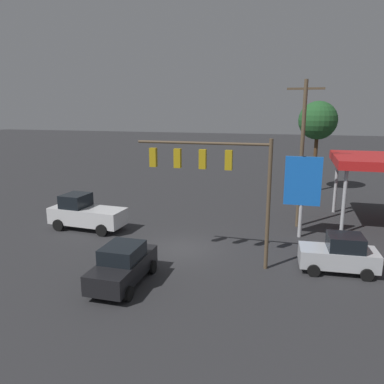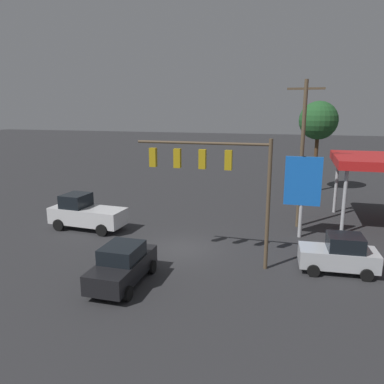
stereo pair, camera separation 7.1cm
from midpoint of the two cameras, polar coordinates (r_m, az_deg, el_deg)
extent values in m
plane|color=#2D2D30|center=(22.48, -1.28, -8.63)|extent=(200.00, 200.00, 0.00)
cylinder|color=brown|center=(19.17, 11.62, -2.12)|extent=(0.20, 0.20, 6.73)
cylinder|color=brown|center=(19.15, 1.58, 7.46)|extent=(6.92, 0.14, 0.14)
cube|color=#B79314|center=(18.96, 5.69, 4.86)|extent=(0.36, 0.28, 1.00)
sphere|color=#FF4141|center=(19.10, 5.81, 5.82)|extent=(0.22, 0.22, 0.22)
sphere|color=#392305|center=(19.14, 5.79, 4.93)|extent=(0.22, 0.22, 0.22)
sphere|color=black|center=(19.18, 5.77, 4.04)|extent=(0.22, 0.22, 0.22)
cube|color=#B79314|center=(19.23, 1.71, 5.02)|extent=(0.36, 0.28, 1.00)
sphere|color=#FF4141|center=(19.37, 1.85, 5.97)|extent=(0.22, 0.22, 0.22)
sphere|color=#392305|center=(19.41, 1.84, 5.09)|extent=(0.22, 0.22, 0.22)
sphere|color=black|center=(19.45, 1.84, 4.22)|extent=(0.22, 0.22, 0.22)
cube|color=#B79314|center=(19.59, -2.14, 5.17)|extent=(0.36, 0.28, 1.00)
sphere|color=#FF4141|center=(19.73, -1.99, 6.10)|extent=(0.22, 0.22, 0.22)
sphere|color=#392305|center=(19.77, -1.98, 5.23)|extent=(0.22, 0.22, 0.22)
sphere|color=black|center=(19.81, -1.97, 4.37)|extent=(0.22, 0.22, 0.22)
cube|color=#B79314|center=(20.04, -5.84, 5.28)|extent=(0.36, 0.28, 1.00)
sphere|color=#FF4141|center=(20.17, -5.67, 6.19)|extent=(0.22, 0.22, 0.22)
sphere|color=#392305|center=(20.21, -5.65, 5.35)|extent=(0.22, 0.22, 0.22)
sphere|color=black|center=(20.25, -5.63, 4.50)|extent=(0.22, 0.22, 0.22)
cylinder|color=brown|center=(26.48, 16.45, 5.30)|extent=(0.26, 0.26, 10.00)
cube|color=brown|center=(26.31, 17.07, 14.83)|extent=(2.40, 0.14, 0.14)
cylinder|color=#B7B7BC|center=(31.61, 21.16, 0.88)|extent=(0.24, 0.24, 4.32)
cylinder|color=#B7B7BC|center=(26.36, 22.24, -1.45)|extent=(0.24, 0.24, 4.32)
cylinder|color=#B7B7BC|center=(24.68, 16.47, -0.85)|extent=(0.24, 0.24, 5.23)
cube|color=blue|center=(24.46, 16.63, 1.59)|extent=(2.25, 0.24, 3.09)
cube|color=black|center=(24.59, 16.62, 1.65)|extent=(1.57, 0.04, 1.08)
cube|color=black|center=(18.34, -10.38, -11.34)|extent=(1.81, 4.40, 0.90)
cube|color=black|center=(18.03, -10.49, -9.02)|extent=(1.66, 2.00, 0.70)
cylinder|color=black|center=(17.01, -9.59, -15.01)|extent=(0.22, 0.66, 0.66)
cylinder|color=black|center=(17.81, -15.13, -13.96)|extent=(0.22, 0.66, 0.66)
cylinder|color=black|center=(19.37, -5.96, -11.30)|extent=(0.22, 0.66, 0.66)
cylinder|color=black|center=(20.07, -10.94, -10.58)|extent=(0.22, 0.66, 0.66)
cube|color=silver|center=(26.67, -15.48, -3.48)|extent=(5.32, 2.33, 1.10)
cube|color=black|center=(26.93, -17.19, -1.23)|extent=(1.72, 1.94, 0.90)
cylinder|color=black|center=(27.04, -19.60, -4.77)|extent=(0.81, 0.27, 0.80)
cylinder|color=black|center=(28.57, -17.07, -3.65)|extent=(0.81, 0.27, 0.80)
cylinder|color=black|center=(25.12, -13.52, -5.69)|extent=(0.81, 0.27, 0.80)
cylinder|color=black|center=(26.77, -11.18, -4.42)|extent=(0.81, 0.27, 0.80)
cube|color=silver|center=(20.67, 21.39, -9.27)|extent=(3.90, 1.94, 0.90)
cube|color=black|center=(20.44, 22.41, -7.12)|extent=(1.80, 1.67, 0.76)
cylinder|color=black|center=(19.86, 18.11, -11.33)|extent=(0.63, 0.26, 0.62)
cylinder|color=black|center=(21.46, 17.62, -9.45)|extent=(0.63, 0.26, 0.62)
cylinder|color=black|center=(20.31, 25.18, -11.39)|extent=(0.63, 0.26, 0.62)
cylinder|color=black|center=(21.87, 24.16, -9.57)|extent=(0.63, 0.26, 0.62)
cylinder|color=#4C331E|center=(38.83, 18.33, 4.21)|extent=(0.36, 0.36, 5.69)
sphere|color=#235628|center=(38.48, 18.77, 10.30)|extent=(3.68, 3.68, 3.68)
camera|label=1|loc=(0.04, -89.91, 0.02)|focal=35.00mm
camera|label=2|loc=(0.04, 90.09, -0.02)|focal=35.00mm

